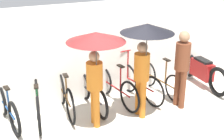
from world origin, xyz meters
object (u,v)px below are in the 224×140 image
(parked_bicycle_2, at_px, (38,102))
(parked_bicycle_6, at_px, (140,84))
(parked_bicycle_7, at_px, (160,80))
(parked_bicycle_3, at_px, (65,96))
(motorcycle, at_px, (202,71))
(pedestrian_leading, at_px, (95,52))
(parked_bicycle_5, at_px, (116,87))
(pedestrian_trailing, at_px, (182,64))
(pedestrian_center, at_px, (145,44))
(parked_bicycle_4, at_px, (92,94))
(parked_bicycle_1, at_px, (7,108))

(parked_bicycle_2, height_order, parked_bicycle_6, parked_bicycle_6)
(parked_bicycle_7, bearing_deg, parked_bicycle_2, 85.19)
(parked_bicycle_3, bearing_deg, motorcycle, -86.73)
(parked_bicycle_3, distance_m, pedestrian_leading, 1.51)
(motorcycle, bearing_deg, parked_bicycle_5, 91.68)
(parked_bicycle_2, relative_size, parked_bicycle_3, 1.05)
(parked_bicycle_6, xyz_separation_m, motorcycle, (1.83, -0.03, 0.03))
(pedestrian_trailing, height_order, motorcycle, pedestrian_trailing)
(pedestrian_center, xyz_separation_m, motorcycle, (2.21, 0.79, -1.21))
(parked_bicycle_2, xyz_separation_m, motorcycle, (4.22, -0.07, 0.02))
(parked_bicycle_5, distance_m, parked_bicycle_7, 1.20)
(parked_bicycle_4, distance_m, parked_bicycle_7, 1.80)
(parked_bicycle_1, relative_size, parked_bicycle_7, 0.97)
(parked_bicycle_7, height_order, motorcycle, parked_bicycle_7)
(parked_bicycle_5, bearing_deg, pedestrian_leading, 128.04)
(pedestrian_leading, xyz_separation_m, pedestrian_center, (1.02, -0.06, 0.03))
(pedestrian_leading, bearing_deg, parked_bicycle_3, -59.79)
(parked_bicycle_1, bearing_deg, motorcycle, -99.01)
(parked_bicycle_2, relative_size, parked_bicycle_5, 0.99)
(pedestrian_center, distance_m, motorcycle, 2.64)
(parked_bicycle_3, relative_size, parked_bicycle_4, 1.03)
(parked_bicycle_7, bearing_deg, parked_bicycle_5, 84.08)
(pedestrian_center, bearing_deg, parked_bicycle_4, -48.34)
(parked_bicycle_5, xyz_separation_m, pedestrian_center, (0.21, -0.88, 1.24))
(parked_bicycle_2, relative_size, parked_bicycle_7, 1.05)
(parked_bicycle_4, distance_m, parked_bicycle_6, 1.20)
(pedestrian_center, height_order, pedestrian_trailing, pedestrian_center)
(parked_bicycle_7, relative_size, pedestrian_leading, 0.86)
(parked_bicycle_3, xyz_separation_m, motorcycle, (3.62, -0.11, 0.01))
(pedestrian_center, bearing_deg, parked_bicycle_7, -141.37)
(parked_bicycle_2, distance_m, parked_bicycle_3, 0.60)
(parked_bicycle_6, bearing_deg, parked_bicycle_3, 78.17)
(parked_bicycle_6, bearing_deg, parked_bicycle_2, 79.59)
(parked_bicycle_2, bearing_deg, motorcycle, -80.41)
(parked_bicycle_5, bearing_deg, parked_bicycle_6, -103.47)
(pedestrian_leading, bearing_deg, parked_bicycle_5, -129.54)
(parked_bicycle_1, bearing_deg, parked_bicycle_5, -98.37)
(parked_bicycle_3, relative_size, parked_bicycle_5, 0.95)
(pedestrian_leading, bearing_deg, parked_bicycle_1, -23.12)
(parked_bicycle_1, xyz_separation_m, parked_bicycle_4, (1.80, -0.07, -0.01))
(parked_bicycle_2, height_order, parked_bicycle_7, parked_bicycle_7)
(parked_bicycle_4, bearing_deg, pedestrian_trailing, -112.82)
(parked_bicycle_3, bearing_deg, parked_bicycle_4, -89.84)
(parked_bicycle_3, relative_size, parked_bicycle_7, 1.01)
(pedestrian_center, xyz_separation_m, pedestrian_trailing, (1.00, 0.09, -0.59))
(parked_bicycle_2, height_order, parked_bicycle_4, parked_bicycle_4)
(parked_bicycle_2, distance_m, parked_bicycle_4, 1.20)
(parked_bicycle_1, xyz_separation_m, motorcycle, (4.82, -0.13, 0.04))
(parked_bicycle_6, relative_size, pedestrian_leading, 0.84)
(parked_bicycle_2, xyz_separation_m, pedestrian_trailing, (3.01, -0.77, 0.64))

